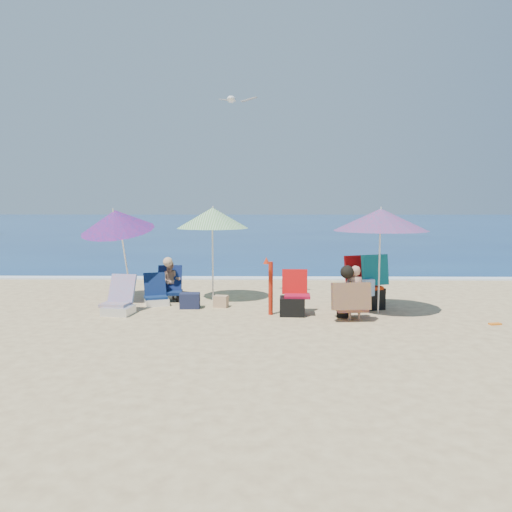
{
  "coord_description": "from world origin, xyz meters",
  "views": [
    {
      "loc": [
        -0.13,
        -9.4,
        2.2
      ],
      "look_at": [
        -0.3,
        1.0,
        1.1
      ],
      "focal_mm": 35.51,
      "sensor_mm": 36.0,
      "label": 1
    }
  ],
  "objects_px": {
    "umbrella_striped": "(213,218)",
    "chair_navy": "(156,297)",
    "umbrella_turquoise": "(381,220)",
    "camp_chair_right": "(367,289)",
    "camp_chair_left": "(293,302)",
    "seagull": "(232,99)",
    "chair_rainbow": "(119,304)",
    "person_left": "(171,280)",
    "umbrella_blue": "(117,220)",
    "furled_umbrella": "(270,283)",
    "person_center": "(352,294)"
  },
  "relations": [
    {
      "from": "camp_chair_right",
      "to": "umbrella_blue",
      "type": "bearing_deg",
      "value": 172.38
    },
    {
      "from": "umbrella_turquoise",
      "to": "person_left",
      "type": "height_order",
      "value": "umbrella_turquoise"
    },
    {
      "from": "chair_navy",
      "to": "camp_chair_right",
      "type": "relative_size",
      "value": 0.62
    },
    {
      "from": "chair_navy",
      "to": "chair_rainbow",
      "type": "distance_m",
      "value": 1.06
    },
    {
      "from": "camp_chair_left",
      "to": "person_center",
      "type": "relative_size",
      "value": 0.84
    },
    {
      "from": "chair_rainbow",
      "to": "umbrella_turquoise",
      "type": "bearing_deg",
      "value": 1.15
    },
    {
      "from": "chair_rainbow",
      "to": "person_left",
      "type": "distance_m",
      "value": 1.64
    },
    {
      "from": "camp_chair_right",
      "to": "seagull",
      "type": "relative_size",
      "value": 1.36
    },
    {
      "from": "chair_navy",
      "to": "chair_rainbow",
      "type": "relative_size",
      "value": 0.92
    },
    {
      "from": "umbrella_turquoise",
      "to": "seagull",
      "type": "height_order",
      "value": "seagull"
    },
    {
      "from": "umbrella_striped",
      "to": "seagull",
      "type": "height_order",
      "value": "seagull"
    },
    {
      "from": "umbrella_striped",
      "to": "camp_chair_left",
      "type": "relative_size",
      "value": 2.42
    },
    {
      "from": "person_center",
      "to": "person_left",
      "type": "relative_size",
      "value": 1.05
    },
    {
      "from": "umbrella_turquoise",
      "to": "camp_chair_left",
      "type": "bearing_deg",
      "value": -174.69
    },
    {
      "from": "furled_umbrella",
      "to": "camp_chair_left",
      "type": "relative_size",
      "value": 1.32
    },
    {
      "from": "umbrella_blue",
      "to": "camp_chair_left",
      "type": "relative_size",
      "value": 2.51
    },
    {
      "from": "umbrella_turquoise",
      "to": "camp_chair_left",
      "type": "relative_size",
      "value": 2.41
    },
    {
      "from": "camp_chair_right",
      "to": "person_center",
      "type": "bearing_deg",
      "value": -114.38
    },
    {
      "from": "furled_umbrella",
      "to": "person_center",
      "type": "relative_size",
      "value": 1.11
    },
    {
      "from": "furled_umbrella",
      "to": "seagull",
      "type": "xyz_separation_m",
      "value": [
        -0.8,
        1.27,
        3.75
      ]
    },
    {
      "from": "umbrella_blue",
      "to": "person_center",
      "type": "distance_m",
      "value": 5.38
    },
    {
      "from": "chair_navy",
      "to": "camp_chair_right",
      "type": "xyz_separation_m",
      "value": [
        4.47,
        -0.35,
        0.24
      ]
    },
    {
      "from": "umbrella_turquoise",
      "to": "umbrella_blue",
      "type": "height_order",
      "value": "umbrella_blue"
    },
    {
      "from": "umbrella_turquoise",
      "to": "chair_rainbow",
      "type": "xyz_separation_m",
      "value": [
        -5.17,
        -0.1,
        -1.67
      ]
    },
    {
      "from": "umbrella_turquoise",
      "to": "camp_chair_right",
      "type": "distance_m",
      "value": 1.53
    },
    {
      "from": "umbrella_turquoise",
      "to": "chair_navy",
      "type": "bearing_deg",
      "value": 170.22
    },
    {
      "from": "chair_rainbow",
      "to": "seagull",
      "type": "relative_size",
      "value": 0.93
    },
    {
      "from": "umbrella_turquoise",
      "to": "seagull",
      "type": "distance_m",
      "value": 4.05
    },
    {
      "from": "camp_chair_left",
      "to": "camp_chair_right",
      "type": "height_order",
      "value": "camp_chair_right"
    },
    {
      "from": "chair_navy",
      "to": "person_left",
      "type": "height_order",
      "value": "person_left"
    },
    {
      "from": "umbrella_blue",
      "to": "chair_rainbow",
      "type": "height_order",
      "value": "umbrella_blue"
    },
    {
      "from": "umbrella_blue",
      "to": "camp_chair_left",
      "type": "distance_m",
      "value": 4.34
    },
    {
      "from": "umbrella_blue",
      "to": "chair_rainbow",
      "type": "distance_m",
      "value": 2.09
    },
    {
      "from": "camp_chair_left",
      "to": "camp_chair_right",
      "type": "xyz_separation_m",
      "value": [
        1.56,
        0.61,
        0.15
      ]
    },
    {
      "from": "umbrella_striped",
      "to": "person_left",
      "type": "height_order",
      "value": "umbrella_striped"
    },
    {
      "from": "camp_chair_right",
      "to": "furled_umbrella",
      "type": "bearing_deg",
      "value": -162.81
    },
    {
      "from": "umbrella_blue",
      "to": "furled_umbrella",
      "type": "height_order",
      "value": "umbrella_blue"
    },
    {
      "from": "person_left",
      "to": "umbrella_blue",
      "type": "bearing_deg",
      "value": -172.41
    },
    {
      "from": "camp_chair_right",
      "to": "chair_rainbow",
      "type": "bearing_deg",
      "value": -173.7
    },
    {
      "from": "camp_chair_left",
      "to": "camp_chair_right",
      "type": "distance_m",
      "value": 1.68
    },
    {
      "from": "camp_chair_left",
      "to": "seagull",
      "type": "bearing_deg",
      "value": 135.07
    },
    {
      "from": "chair_navy",
      "to": "umbrella_blue",
      "type": "bearing_deg",
      "value": 157.89
    },
    {
      "from": "umbrella_turquoise",
      "to": "umbrella_striped",
      "type": "relative_size",
      "value": 1.0
    },
    {
      "from": "umbrella_striped",
      "to": "chair_navy",
      "type": "bearing_deg",
      "value": -156.75
    },
    {
      "from": "chair_navy",
      "to": "person_center",
      "type": "bearing_deg",
      "value": -19.46
    },
    {
      "from": "umbrella_striped",
      "to": "seagull",
      "type": "relative_size",
      "value": 2.51
    },
    {
      "from": "umbrella_blue",
      "to": "furled_umbrella",
      "type": "relative_size",
      "value": 1.91
    },
    {
      "from": "umbrella_blue",
      "to": "camp_chair_left",
      "type": "bearing_deg",
      "value": -19.14
    },
    {
      "from": "umbrella_striped",
      "to": "chair_navy",
      "type": "xyz_separation_m",
      "value": [
        -1.19,
        -0.51,
        -1.68
      ]
    },
    {
      "from": "chair_rainbow",
      "to": "person_left",
      "type": "height_order",
      "value": "person_left"
    }
  ]
}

